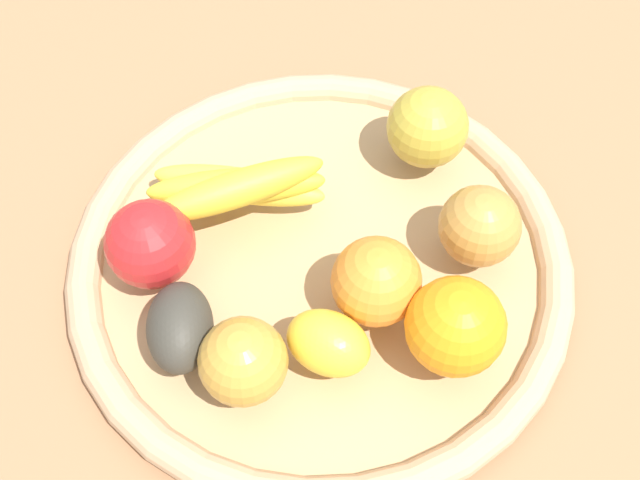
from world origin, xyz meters
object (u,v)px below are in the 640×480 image
(orange_1, at_px, (376,281))
(lemon_0, at_px, (328,343))
(banana_bunch, at_px, (238,187))
(avocado, at_px, (180,327))
(apple_3, at_px, (480,226))
(apple_0, at_px, (150,244))
(apple_2, at_px, (427,127))
(orange_0, at_px, (455,327))
(apple_1, at_px, (243,361))

(orange_1, bearing_deg, lemon_0, 32.29)
(banana_bunch, height_order, lemon_0, banana_bunch)
(avocado, bearing_deg, orange_1, 173.49)
(lemon_0, bearing_deg, apple_3, -160.29)
(banana_bunch, relative_size, apple_0, 2.14)
(avocado, height_order, apple_2, apple_2)
(orange_0, relative_size, apple_2, 1.06)
(banana_bunch, relative_size, orange_1, 2.18)
(avocado, xyz_separation_m, orange_1, (-0.16, 0.02, 0.01))
(lemon_0, xyz_separation_m, apple_0, (0.11, -0.13, 0.01))
(apple_1, xyz_separation_m, apple_3, (-0.23, -0.05, 0.00))
(banana_bunch, height_order, orange_0, orange_0)
(orange_1, bearing_deg, apple_0, -30.28)
(apple_3, height_order, apple_0, apple_0)
(orange_0, xyz_separation_m, apple_0, (0.21, -0.16, -0.00))
(apple_3, distance_m, apple_0, 0.28)
(lemon_0, xyz_separation_m, apple_2, (-0.16, -0.17, 0.01))
(orange_0, bearing_deg, apple_2, -107.57)
(banana_bunch, xyz_separation_m, orange_0, (-0.12, 0.19, 0.01))
(lemon_0, height_order, orange_1, orange_1)
(apple_1, relative_size, orange_1, 0.94)
(banana_bunch, bearing_deg, apple_2, -179.26)
(apple_3, xyz_separation_m, orange_1, (0.10, 0.02, 0.00))
(apple_1, xyz_separation_m, orange_0, (-0.16, 0.03, 0.01))
(lemon_0, xyz_separation_m, apple_1, (0.07, -0.00, 0.01))
(lemon_0, relative_size, apple_0, 0.91)
(apple_1, bearing_deg, orange_1, -165.77)
(apple_1, relative_size, apple_3, 0.99)
(avocado, relative_size, orange_1, 1.05)
(apple_2, relative_size, apple_0, 1.00)
(avocado, xyz_separation_m, apple_2, (-0.27, -0.12, 0.01))
(apple_3, xyz_separation_m, orange_0, (0.06, 0.08, 0.00))
(banana_bunch, bearing_deg, lemon_0, 98.42)
(apple_2, height_order, orange_1, apple_2)
(apple_1, distance_m, apple_2, 0.28)
(lemon_0, relative_size, apple_3, 0.98)
(banana_bunch, bearing_deg, orange_1, 120.20)
(orange_0, height_order, apple_0, orange_0)
(orange_0, bearing_deg, orange_1, -54.63)
(apple_1, xyz_separation_m, apple_2, (-0.23, -0.17, 0.00))
(orange_0, height_order, apple_2, orange_0)
(lemon_0, distance_m, apple_1, 0.07)
(lemon_0, height_order, apple_1, apple_1)
(lemon_0, height_order, apple_0, apple_0)
(orange_0, bearing_deg, apple_0, -36.98)
(banana_bunch, height_order, orange_1, orange_1)
(avocado, distance_m, apple_2, 0.29)
(lemon_0, bearing_deg, banana_bunch, -81.58)
(orange_1, bearing_deg, apple_3, -167.74)
(avocado, xyz_separation_m, orange_0, (-0.20, 0.08, 0.01))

